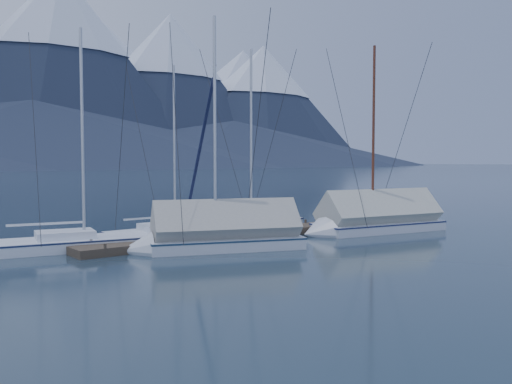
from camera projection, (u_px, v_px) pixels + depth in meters
ground at (283, 242)px, 24.84m from camera, size 1000.00×1000.00×0.00m
dock at (256, 235)px, 26.40m from camera, size 18.00×1.50×0.54m
mooring_posts at (248, 231)px, 26.07m from camera, size 15.12×1.52×0.35m
sailboat_open_left at (97, 244)px, 23.08m from camera, size 7.94×3.80×10.13m
sailboat_open_mid at (184, 233)px, 26.68m from camera, size 6.90×2.96×9.11m
sailboat_open_right at (259, 225)px, 29.78m from camera, size 8.22×3.44×10.63m
sailboat_covered_near at (370, 222)px, 28.16m from camera, size 8.55×4.08×10.69m
sailboat_covered_far at (212, 237)px, 22.59m from camera, size 7.86×4.87×10.60m
person at (345, 206)px, 30.87m from camera, size 0.38×0.57×1.55m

